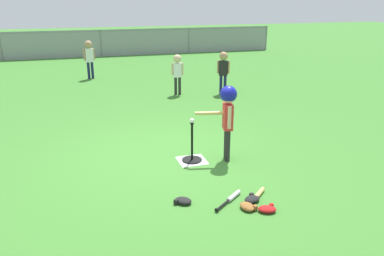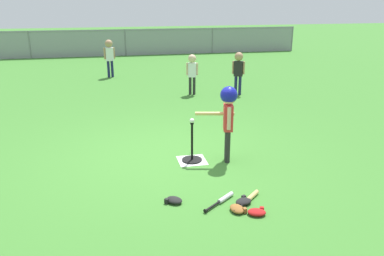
{
  "view_description": "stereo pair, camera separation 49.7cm",
  "coord_description": "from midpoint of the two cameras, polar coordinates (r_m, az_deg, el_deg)",
  "views": [
    {
      "loc": [
        -1.31,
        -5.75,
        2.48
      ],
      "look_at": [
        0.39,
        -0.25,
        0.55
      ],
      "focal_mm": 36.62,
      "sensor_mm": 36.0,
      "label": 1
    },
    {
      "loc": [
        -0.83,
        -5.88,
        2.48
      ],
      "look_at": [
        0.39,
        -0.25,
        0.55
      ],
      "focal_mm": 36.62,
      "sensor_mm": 36.0,
      "label": 2
    }
  ],
  "objects": [
    {
      "name": "batting_tee",
      "position": [
        6.23,
        -2.29,
        -3.98
      ],
      "size": [
        0.32,
        0.32,
        0.63
      ],
      "color": "black",
      "rests_on": "ground_plane"
    },
    {
      "name": "outfield_fence",
      "position": [
        17.94,
        -13.93,
        12.02
      ],
      "size": [
        16.06,
        0.06,
        1.15
      ],
      "color": "slate",
      "rests_on": "ground_plane"
    },
    {
      "name": "glove_by_plate",
      "position": [
        4.89,
        8.02,
        -11.66
      ],
      "size": [
        0.26,
        0.22,
        0.07
      ],
      "color": "#B21919",
      "rests_on": "ground_plane"
    },
    {
      "name": "glove_near_bats",
      "position": [
        5.04,
        -4.19,
        -10.58
      ],
      "size": [
        0.27,
        0.27,
        0.07
      ],
      "color": "black",
      "rests_on": "ground_plane"
    },
    {
      "name": "glove_outfield_drop",
      "position": [
        4.91,
        5.19,
        -11.39
      ],
      "size": [
        0.2,
        0.24,
        0.07
      ],
      "color": "brown",
      "rests_on": "ground_plane"
    },
    {
      "name": "home_plate",
      "position": [
        6.27,
        -2.28,
        -4.77
      ],
      "size": [
        0.44,
        0.44,
        0.01
      ],
      "primitive_type": "cube",
      "color": "white",
      "rests_on": "ground_plane"
    },
    {
      "name": "baseball_on_tee",
      "position": [
        6.03,
        -2.36,
        1.05
      ],
      "size": [
        0.07,
        0.07,
        0.07
      ],
      "primitive_type": "sphere",
      "color": "white",
      "rests_on": "batting_tee"
    },
    {
      "name": "batter_child",
      "position": [
        6.02,
        2.86,
        2.91
      ],
      "size": [
        0.64,
        0.34,
        1.21
      ],
      "color": "#262626",
      "rests_on": "ground_plane"
    },
    {
      "name": "fielder_deep_left",
      "position": [
        12.97,
        -15.83,
        10.27
      ],
      "size": [
        0.35,
        0.24,
        1.2
      ],
      "color": "#191E4C",
      "rests_on": "ground_plane"
    },
    {
      "name": "spare_bat_silver",
      "position": [
        5.1,
        2.94,
        -10.2
      ],
      "size": [
        0.49,
        0.41,
        0.06
      ],
      "color": "silver",
      "rests_on": "ground_plane"
    },
    {
      "name": "glove_tossed_aside",
      "position": [
        5.09,
        5.95,
        -10.3
      ],
      "size": [
        0.26,
        0.24,
        0.07
      ],
      "color": "black",
      "rests_on": "ground_plane"
    },
    {
      "name": "fielder_near_left",
      "position": [
        10.47,
        3.23,
        8.84
      ],
      "size": [
        0.3,
        0.22,
        1.13
      ],
      "color": "#191E4C",
      "rests_on": "ground_plane"
    },
    {
      "name": "ground_plane",
      "position": [
        6.41,
        -6.2,
        -4.35
      ],
      "size": [
        60.0,
        60.0,
        0.0
      ],
      "primitive_type": "plane",
      "color": "#3D7A2D"
    },
    {
      "name": "fielder_near_right",
      "position": [
        10.39,
        -3.52,
        8.55
      ],
      "size": [
        0.31,
        0.21,
        1.07
      ],
      "color": "#262626",
      "rests_on": "ground_plane"
    },
    {
      "name": "spare_bat_wood",
      "position": [
        5.18,
        6.74,
        -9.84
      ],
      "size": [
        0.49,
        0.47,
        0.06
      ],
      "color": "#DBB266",
      "rests_on": "ground_plane"
    }
  ]
}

